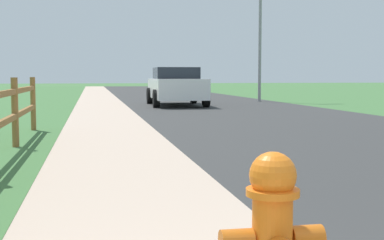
{
  "coord_description": "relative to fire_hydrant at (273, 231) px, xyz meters",
  "views": [
    {
      "loc": [
        -1.35,
        -0.47,
        1.17
      ],
      "look_at": [
        0.08,
        7.02,
        0.53
      ],
      "focal_mm": 49.04,
      "sensor_mm": 36.0,
      "label": 1
    }
  ],
  "objects": [
    {
      "name": "grass_verge",
      "position": [
        -4.02,
        25.05,
        -0.4
      ],
      "size": [
        5.0,
        66.0,
        0.0
      ],
      "primitive_type": "cube",
      "color": "#406E3A",
      "rests_on": "ground"
    },
    {
      "name": "ground_plane",
      "position": [
        0.48,
        23.05,
        -0.41
      ],
      "size": [
        120.0,
        120.0,
        0.0
      ],
      "primitive_type": "plane",
      "color": "#406E3A"
    },
    {
      "name": "fire_hydrant",
      "position": [
        0.0,
        0.0,
        0.0
      ],
      "size": [
        0.53,
        0.44,
        0.8
      ],
      "color": "orange",
      "rests_on": "ground"
    },
    {
      "name": "parked_suv_white",
      "position": [
        2.44,
        18.26,
        0.36
      ],
      "size": [
        2.19,
        4.59,
        1.51
      ],
      "color": "white",
      "rests_on": "ground"
    },
    {
      "name": "curb_concrete",
      "position": [
        -2.52,
        25.05,
        -0.4
      ],
      "size": [
        6.0,
        66.0,
        0.01
      ],
      "primitive_type": "cube",
      "color": "#C1A791",
      "rests_on": "ground"
    },
    {
      "name": "street_lamp",
      "position": [
        6.83,
        20.65,
        2.98
      ],
      "size": [
        1.17,
        0.2,
        5.61
      ],
      "color": "gray",
      "rests_on": "ground"
    },
    {
      "name": "road_asphalt",
      "position": [
        3.98,
        25.05,
        -0.4
      ],
      "size": [
        7.0,
        66.0,
        0.01
      ],
      "primitive_type": "cube",
      "color": "#333333",
      "rests_on": "ground"
    }
  ]
}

